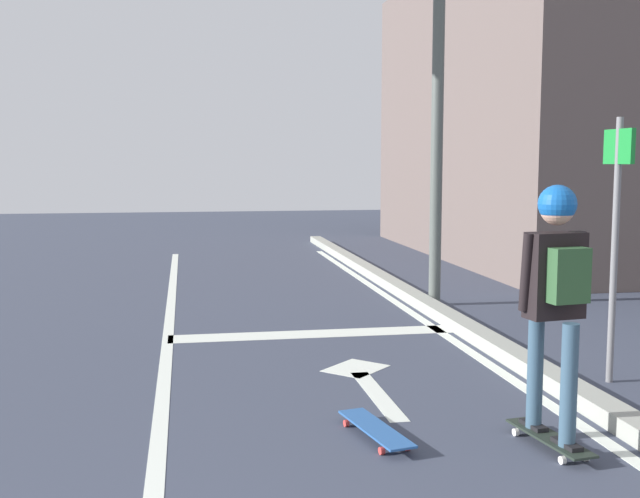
{
  "coord_description": "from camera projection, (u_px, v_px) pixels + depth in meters",
  "views": [
    {
      "loc": [
        0.31,
        -0.55,
        1.94
      ],
      "look_at": [
        1.67,
        7.22,
        1.05
      ],
      "focal_mm": 43.74,
      "sensor_mm": 36.0,
      "label": 1
    }
  ],
  "objects": [
    {
      "name": "street_sign_post",
      "position": [
        616.0,
        211.0,
        6.73
      ],
      "size": [
        0.06,
        0.44,
        2.32
      ],
      "color": "slate",
      "rests_on": "ground"
    },
    {
      "name": "traffic_signal_mast",
      "position": [
        341.0,
        4.0,
        9.94
      ],
      "size": [
        5.05,
        0.34,
        5.53
      ],
      "color": "#535A54",
      "rests_on": "ground"
    },
    {
      "name": "lane_arrow_stem",
      "position": [
        377.0,
        395.0,
        6.51
      ],
      "size": [
        0.16,
        1.4,
        0.01
      ],
      "primitive_type": "cube",
      "color": "silver",
      "rests_on": "ground"
    },
    {
      "name": "lane_arrow_head",
      "position": [
        356.0,
        368.0,
        7.34
      ],
      "size": [
        0.71,
        0.71,
        0.01
      ],
      "primitive_type": "cube",
      "rotation": [
        0.0,
        0.0,
        0.79
      ],
      "color": "silver",
      "rests_on": "ground"
    },
    {
      "name": "spare_skateboard",
      "position": [
        376.0,
        429.0,
        5.49
      ],
      "size": [
        0.38,
        0.89,
        0.08
      ],
      "color": "#275597",
      "rests_on": "ground"
    },
    {
      "name": "lane_line_center",
      "position": [
        163.0,
        392.0,
        6.59
      ],
      "size": [
        0.12,
        20.0,
        0.01
      ],
      "primitive_type": "cube",
      "color": "silver",
      "rests_on": "ground"
    },
    {
      "name": "curb_strip",
      "position": [
        531.0,
        366.0,
        7.15
      ],
      "size": [
        0.24,
        24.0,
        0.14
      ],
      "primitive_type": "cube",
      "color": "#999B90",
      "rests_on": "ground"
    },
    {
      "name": "skateboard",
      "position": [
        549.0,
        438.0,
        5.3
      ],
      "size": [
        0.3,
        0.83,
        0.08
      ],
      "color": "#212B23",
      "rests_on": "ground"
    },
    {
      "name": "skater",
      "position": [
        556.0,
        278.0,
        5.16
      ],
      "size": [
        0.47,
        0.63,
        1.71
      ],
      "color": "#355167",
      "rests_on": "skateboard"
    },
    {
      "name": "stop_bar",
      "position": [
        313.0,
        334.0,
        8.8
      ],
      "size": [
        3.22,
        0.4,
        0.01
      ],
      "primitive_type": "cube",
      "color": "silver",
      "rests_on": "ground"
    },
    {
      "name": "lane_line_curbside",
      "position": [
        505.0,
        375.0,
        7.11
      ],
      "size": [
        0.12,
        20.0,
        0.01
      ],
      "primitive_type": "cube",
      "color": "silver",
      "rests_on": "ground"
    }
  ]
}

